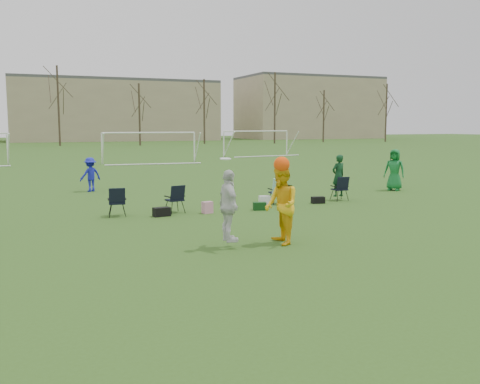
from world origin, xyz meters
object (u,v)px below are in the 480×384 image
fielder_blue (90,175)px  center_contest (264,204)px  fielder_green_far (394,170)px  goal_mid (149,139)px  goal_right (256,136)px

fielder_blue → center_contest: (2.63, -12.97, 0.27)m
fielder_green_far → goal_mid: size_ratio=0.26×
fielder_blue → goal_right: size_ratio=0.21×
center_contest → goal_mid: (4.02, 29.97, 0.88)m
center_contest → fielder_blue: bearing=101.4°
goal_right → fielder_blue: bearing=-137.0°
fielder_green_far → center_contest: size_ratio=0.86×
fielder_green_far → goal_right: 28.51m
fielder_blue → fielder_green_far: bearing=136.3°
goal_mid → goal_right: (12.00, 6.00, 0.00)m
fielder_green_far → goal_mid: goal_mid is taller
goal_right → goal_mid: bearing=-161.4°
fielder_blue → goal_right: bearing=-152.0°
fielder_green_far → center_contest: 13.15m
goal_mid → goal_right: same height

